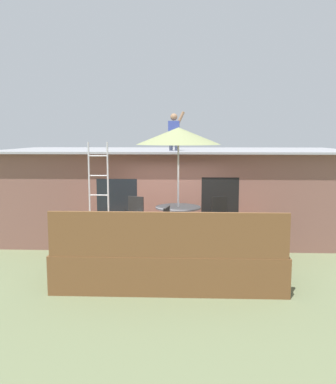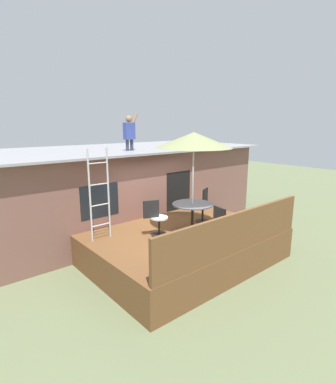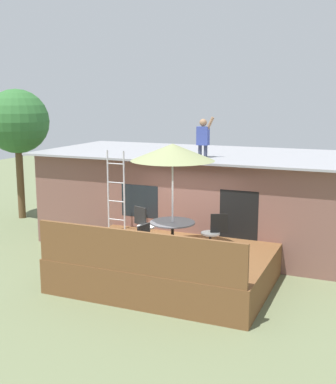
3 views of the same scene
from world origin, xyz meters
name	(u,v)px [view 3 (image 3 of 3)]	position (x,y,z in m)	size (l,w,h in m)	color
ground_plane	(168,282)	(0.00, 0.00, 0.00)	(40.00, 40.00, 0.00)	#66704C
house	(215,198)	(0.00, 3.60, 1.37)	(10.50, 4.50, 2.73)	brown
deck	(168,266)	(0.00, 0.00, 0.40)	(4.77, 3.47, 0.80)	brown
deck_railing	(136,252)	(0.00, -1.68, 1.25)	(4.67, 0.08, 0.90)	brown
patio_table	(172,229)	(0.17, -0.15, 1.39)	(1.04, 1.04, 0.74)	black
patio_umbrella	(173,152)	(0.17, -0.15, 3.15)	(1.90, 1.90, 2.54)	silver
step_ladder	(116,192)	(-1.88, 0.92, 1.90)	(0.52, 0.04, 2.20)	silver
person_figure	(203,135)	(0.00, 2.45, 3.34)	(0.47, 0.20, 1.11)	#33384C
patio_chair_left	(144,226)	(-0.73, 0.21, 1.26)	(0.60, 0.44, 0.92)	black
patio_chair_right	(213,233)	(1.03, 0.27, 1.26)	(0.59, 0.44, 0.92)	black
patio_chair_near	(147,244)	(-0.02, -1.09, 1.26)	(0.44, 0.62, 0.92)	black
backyard_tree	(17,122)	(-7.45, 3.86, 3.48)	(2.27, 2.27, 4.64)	brown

